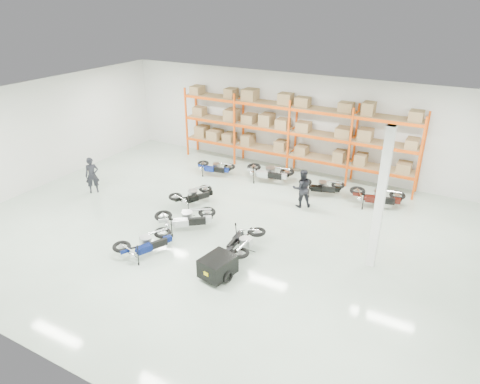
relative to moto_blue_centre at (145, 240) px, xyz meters
The scene contains 14 objects.
room 3.26m from the moto_blue_centre, 60.51° to the left, with size 18.00×18.00×18.00m.
pallet_rack 9.13m from the moto_blue_centre, 81.24° to the left, with size 11.28×0.98×3.62m.
structural_column 7.39m from the moto_blue_centre, 23.93° to the left, with size 0.25×0.25×4.50m, color white.
moto_blue_centre is the anchor object (origin of this frame).
moto_silver_left 1.98m from the moto_blue_centre, 84.44° to the left, with size 0.84×1.89×1.16m, color #AFB2B6, non-canonical shape.
moto_black_far_left 3.84m from the moto_blue_centre, 100.93° to the left, with size 0.72×1.63×1.00m, color black, non-canonical shape.
moto_touring_right 3.17m from the moto_blue_centre, 30.61° to the left, with size 0.75×1.69×1.04m, color black, non-canonical shape.
trailer 2.73m from the moto_blue_centre, ahead, with size 0.96×1.72×0.70m.
moto_back_a 6.96m from the moto_blue_centre, 103.07° to the left, with size 0.71×1.59×0.97m, color navy, non-canonical shape.
moto_back_b 7.36m from the moto_blue_centre, 82.51° to the left, with size 0.84×1.90×1.16m, color #B4B9BF, non-canonical shape.
moto_back_c 7.90m from the moto_blue_centre, 63.78° to the left, with size 0.73×1.65×1.01m, color black, non-canonical shape.
moto_back_d 9.17m from the moto_blue_centre, 50.87° to the left, with size 0.82×1.84×1.13m, color #40110C, non-canonical shape.
person_left 5.74m from the moto_blue_centre, 152.30° to the left, with size 0.56×0.37×1.54m, color black.
person_back 6.49m from the moto_blue_centre, 60.81° to the left, with size 0.76×0.59×1.56m, color black.
Camera 1 is at (6.98, -11.30, 7.76)m, focal length 32.00 mm.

